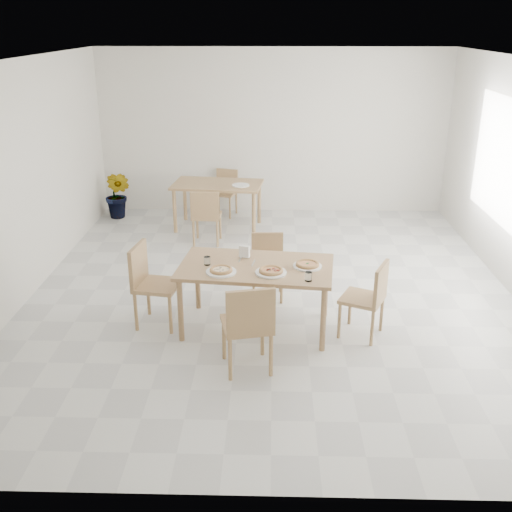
{
  "coord_description": "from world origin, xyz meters",
  "views": [
    {
      "loc": [
        -0.02,
        -6.88,
        3.21
      ],
      "look_at": [
        -0.18,
        -0.95,
        0.86
      ],
      "focal_mm": 42.0,
      "sensor_mm": 36.0,
      "label": 1
    }
  ],
  "objects_px": {
    "chair_east": "(370,295)",
    "chair_back_n": "(225,189)",
    "tumbler_b": "(308,276)",
    "pizza_pepperoni": "(271,270)",
    "chair_back_s": "(206,213)",
    "plate_pepperoni": "(271,272)",
    "plate_mushroom": "(221,272)",
    "napkin_holder": "(244,252)",
    "main_table": "(256,272)",
    "pizza_mushroom": "(221,270)",
    "chair_west": "(150,279)",
    "tumbler_a": "(207,261)",
    "potted_plant": "(118,195)",
    "second_table": "(218,189)",
    "chair_south": "(248,322)",
    "plate_empty": "(241,185)",
    "plate_margherita": "(307,266)",
    "chair_north": "(267,261)",
    "pizza_margherita": "(307,264)"
  },
  "relations": [
    {
      "from": "plate_pepperoni",
      "to": "napkin_holder",
      "type": "xyz_separation_m",
      "value": [
        -0.3,
        0.43,
        0.06
      ]
    },
    {
      "from": "tumbler_b",
      "to": "chair_back_n",
      "type": "distance_m",
      "value": 4.75
    },
    {
      "from": "chair_east",
      "to": "chair_back_n",
      "type": "distance_m",
      "value": 4.73
    },
    {
      "from": "main_table",
      "to": "chair_north",
      "type": "bearing_deg",
      "value": 88.8
    },
    {
      "from": "pizza_pepperoni",
      "to": "chair_back_s",
      "type": "height_order",
      "value": "chair_back_s"
    },
    {
      "from": "plate_mushroom",
      "to": "potted_plant",
      "type": "bearing_deg",
      "value": 117.18
    },
    {
      "from": "chair_west",
      "to": "second_table",
      "type": "height_order",
      "value": "chair_west"
    },
    {
      "from": "pizza_mushroom",
      "to": "tumbler_a",
      "type": "xyz_separation_m",
      "value": [
        -0.17,
        0.21,
        0.01
      ]
    },
    {
      "from": "main_table",
      "to": "plate_empty",
      "type": "bearing_deg",
      "value": 102.2
    },
    {
      "from": "pizza_mushroom",
      "to": "second_table",
      "type": "height_order",
      "value": "pizza_mushroom"
    },
    {
      "from": "plate_mushroom",
      "to": "pizza_margherita",
      "type": "relative_size",
      "value": 0.97
    },
    {
      "from": "plate_margherita",
      "to": "chair_north",
      "type": "bearing_deg",
      "value": 116.18
    },
    {
      "from": "chair_east",
      "to": "plate_empty",
      "type": "bearing_deg",
      "value": -130.98
    },
    {
      "from": "napkin_holder",
      "to": "potted_plant",
      "type": "relative_size",
      "value": 0.17
    },
    {
      "from": "plate_margherita",
      "to": "pizza_mushroom",
      "type": "xyz_separation_m",
      "value": [
        -0.91,
        -0.18,
        0.02
      ]
    },
    {
      "from": "pizza_margherita",
      "to": "second_table",
      "type": "bearing_deg",
      "value": 110.04
    },
    {
      "from": "chair_east",
      "to": "plate_mushroom",
      "type": "height_order",
      "value": "chair_east"
    },
    {
      "from": "plate_pepperoni",
      "to": "pizza_pepperoni",
      "type": "xyz_separation_m",
      "value": [
        0.0,
        -0.0,
        0.02
      ]
    },
    {
      "from": "tumbler_a",
      "to": "plate_empty",
      "type": "xyz_separation_m",
      "value": [
        0.19,
        3.3,
        -0.04
      ]
    },
    {
      "from": "main_table",
      "to": "chair_south",
      "type": "height_order",
      "value": "chair_south"
    },
    {
      "from": "chair_west",
      "to": "chair_back_s",
      "type": "bearing_deg",
      "value": 1.21
    },
    {
      "from": "pizza_mushroom",
      "to": "chair_back_s",
      "type": "relative_size",
      "value": 0.37
    },
    {
      "from": "pizza_mushroom",
      "to": "plate_empty",
      "type": "distance_m",
      "value": 3.51
    },
    {
      "from": "main_table",
      "to": "napkin_holder",
      "type": "xyz_separation_m",
      "value": [
        -0.13,
        0.23,
        0.14
      ]
    },
    {
      "from": "chair_north",
      "to": "plate_empty",
      "type": "height_order",
      "value": "chair_north"
    },
    {
      "from": "pizza_pepperoni",
      "to": "pizza_mushroom",
      "type": "bearing_deg",
      "value": 179.45
    },
    {
      "from": "pizza_pepperoni",
      "to": "chair_back_s",
      "type": "bearing_deg",
      "value": 109.08
    },
    {
      "from": "plate_mushroom",
      "to": "pizza_mushroom",
      "type": "relative_size",
      "value": 1.0
    },
    {
      "from": "chair_back_s",
      "to": "pizza_mushroom",
      "type": "bearing_deg",
      "value": 101.3
    },
    {
      "from": "chair_back_n",
      "to": "potted_plant",
      "type": "xyz_separation_m",
      "value": [
        -1.83,
        -0.27,
        -0.05
      ]
    },
    {
      "from": "main_table",
      "to": "pizza_margherita",
      "type": "bearing_deg",
      "value": 4.08
    },
    {
      "from": "main_table",
      "to": "chair_east",
      "type": "relative_size",
      "value": 2.03
    },
    {
      "from": "chair_north",
      "to": "chair_east",
      "type": "relative_size",
      "value": 0.93
    },
    {
      "from": "plate_pepperoni",
      "to": "tumbler_b",
      "type": "bearing_deg",
      "value": -25.96
    },
    {
      "from": "chair_south",
      "to": "plate_mushroom",
      "type": "relative_size",
      "value": 2.92
    },
    {
      "from": "main_table",
      "to": "chair_west",
      "type": "relative_size",
      "value": 1.86
    },
    {
      "from": "chair_south",
      "to": "chair_east",
      "type": "xyz_separation_m",
      "value": [
        1.26,
        0.75,
        -0.05
      ]
    },
    {
      "from": "chair_east",
      "to": "plate_pepperoni",
      "type": "bearing_deg",
      "value": -62.31
    },
    {
      "from": "plate_margherita",
      "to": "chair_back_s",
      "type": "xyz_separation_m",
      "value": [
        -1.38,
        2.67,
        -0.27
      ]
    },
    {
      "from": "chair_east",
      "to": "plate_mushroom",
      "type": "bearing_deg",
      "value": -63.38
    },
    {
      "from": "pizza_margherita",
      "to": "pizza_mushroom",
      "type": "height_order",
      "value": "same"
    },
    {
      "from": "main_table",
      "to": "chair_west",
      "type": "xyz_separation_m",
      "value": [
        -1.18,
        0.08,
        -0.14
      ]
    },
    {
      "from": "chair_west",
      "to": "pizza_pepperoni",
      "type": "height_order",
      "value": "chair_west"
    },
    {
      "from": "plate_margherita",
      "to": "tumbler_a",
      "type": "bearing_deg",
      "value": 178.46
    },
    {
      "from": "chair_west",
      "to": "napkin_holder",
      "type": "bearing_deg",
      "value": -73.1
    },
    {
      "from": "pizza_mushroom",
      "to": "chair_back_s",
      "type": "bearing_deg",
      "value": 99.32
    },
    {
      "from": "plate_pepperoni",
      "to": "chair_back_s",
      "type": "distance_m",
      "value": 3.04
    },
    {
      "from": "plate_margherita",
      "to": "pizza_pepperoni",
      "type": "relative_size",
      "value": 1.04
    },
    {
      "from": "tumbler_b",
      "to": "plate_empty",
      "type": "height_order",
      "value": "tumbler_b"
    },
    {
      "from": "tumbler_a",
      "to": "potted_plant",
      "type": "relative_size",
      "value": 0.11
    }
  ]
}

